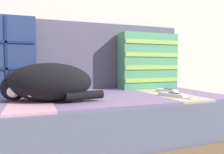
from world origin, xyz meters
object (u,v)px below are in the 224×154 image
object	(u,v)px
throw_pillow_striped	(148,61)
game_remote_near	(173,95)
couch	(68,132)
sleeping_cat	(46,83)
game_remote_far	(168,91)

from	to	relation	value
throw_pillow_striped	game_remote_near	bearing A→B (deg)	-100.29
couch	throw_pillow_striped	distance (m)	0.72
sleeping_cat	game_remote_near	distance (m)	0.64
throw_pillow_striped	game_remote_far	world-z (taller)	throw_pillow_striped
game_remote_far	couch	bearing A→B (deg)	174.83
throw_pillow_striped	sleeping_cat	distance (m)	0.77
throw_pillow_striped	game_remote_near	xyz separation A→B (m)	(-0.07, -0.40, -0.18)
couch	throw_pillow_striped	world-z (taller)	throw_pillow_striped
couch	throw_pillow_striped	bearing A→B (deg)	17.45
throw_pillow_striped	game_remote_far	xyz separation A→B (m)	(0.00, -0.24, -0.18)
throw_pillow_striped	game_remote_near	size ratio (longest dim) A/B	2.03
sleeping_cat	game_remote_far	xyz separation A→B (m)	(0.70, 0.08, -0.07)
throw_pillow_striped	game_remote_far	bearing A→B (deg)	-88.89
sleeping_cat	game_remote_near	bearing A→B (deg)	-7.74
game_remote_far	game_remote_near	bearing A→B (deg)	-115.39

